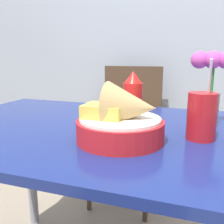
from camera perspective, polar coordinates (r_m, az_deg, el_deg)
name	(u,v)px	position (r m, az deg, el deg)	size (l,w,h in m)	color
wall_window	(157,5)	(1.89, 10.26, 22.87)	(7.00, 0.06, 2.60)	#9EA8B7
dining_table	(101,153)	(0.88, -2.54, -9.28)	(1.23, 0.78, 0.72)	navy
chair_far_window	(129,121)	(1.69, 3.91, -2.07)	(0.40, 0.40, 0.89)	#473323
food_basket	(123,120)	(0.68, 2.51, -1.93)	(0.24, 0.24, 0.16)	red
ketchup_bottle	(133,98)	(0.88, 4.78, 3.21)	(0.07, 0.07, 0.18)	red
drink_cup	(202,118)	(0.74, 19.79, -1.22)	(0.08, 0.08, 0.22)	red
flower_vase	(211,81)	(0.90, 21.69, 6.50)	(0.14, 0.06, 0.25)	gray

